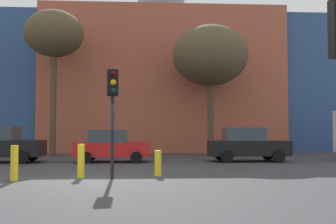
% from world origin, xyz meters
% --- Properties ---
extents(ground_plane, '(200.00, 200.00, 0.00)m').
position_xyz_m(ground_plane, '(0.00, 0.00, 0.00)').
color(ground_plane, '#38383A').
extents(building_backdrop, '(32.68, 10.76, 12.88)m').
position_xyz_m(building_backdrop, '(3.28, 20.76, 5.43)').
color(building_backdrop, '#B2563D').
rests_on(building_backdrop, ground_plane).
extents(parked_car_2, '(3.81, 1.87, 1.65)m').
position_xyz_m(parked_car_2, '(0.18, 7.62, 0.82)').
color(parked_car_2, red).
rests_on(parked_car_2, ground_plane).
extents(parked_car_3, '(4.09, 2.01, 1.77)m').
position_xyz_m(parked_car_3, '(7.23, 7.62, 0.88)').
color(parked_car_3, black).
rests_on(parked_car_3, ground_plane).
extents(traffic_light_island, '(0.40, 0.39, 3.69)m').
position_xyz_m(traffic_light_island, '(0.78, 0.53, 2.72)').
color(traffic_light_island, black).
rests_on(traffic_light_island, ground_plane).
extents(bare_tree_1, '(4.95, 4.95, 8.51)m').
position_xyz_m(bare_tree_1, '(6.16, 12.64, 6.50)').
color(bare_tree_1, brown).
rests_on(bare_tree_1, ground_plane).
extents(bare_tree_2, '(3.73, 3.73, 9.29)m').
position_xyz_m(bare_tree_2, '(-3.90, 12.51, 7.70)').
color(bare_tree_2, brown).
rests_on(bare_tree_2, ground_plane).
extents(bollard_yellow_0, '(0.24, 0.24, 0.91)m').
position_xyz_m(bollard_yellow_0, '(2.35, 1.22, 0.45)').
color(bollard_yellow_0, yellow).
rests_on(bollard_yellow_0, ground_plane).
extents(bollard_yellow_1, '(0.24, 0.24, 1.14)m').
position_xyz_m(bollard_yellow_1, '(-2.32, 0.13, 0.57)').
color(bollard_yellow_1, yellow).
rests_on(bollard_yellow_1, ground_plane).
extents(bollard_yellow_2, '(0.24, 0.24, 1.15)m').
position_xyz_m(bollard_yellow_2, '(-0.31, 0.87, 0.57)').
color(bollard_yellow_2, yellow).
rests_on(bollard_yellow_2, ground_plane).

